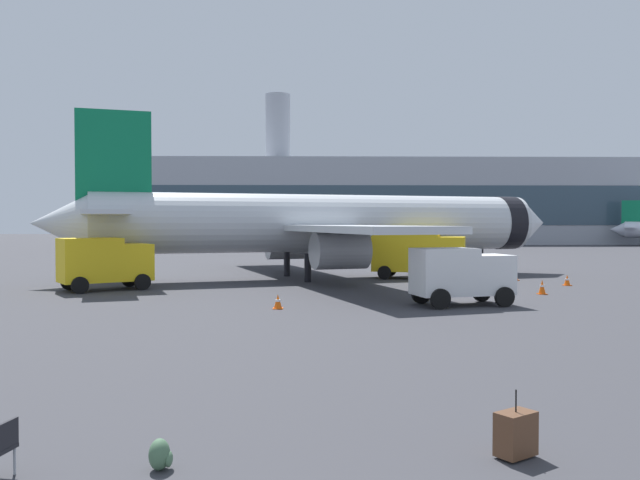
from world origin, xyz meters
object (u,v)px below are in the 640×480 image
at_px(airplane_at_gate, 322,224).
at_px(safety_cone_far, 278,302).
at_px(rolling_suitcase, 516,434).
at_px(traveller_backpack, 160,455).
at_px(fuel_truck, 418,252).
at_px(cargo_van, 461,273).
at_px(safety_cone_outer, 542,287).
at_px(safety_cone_near, 515,275).
at_px(safety_cone_mid, 567,280).
at_px(service_truck, 104,261).

distance_m(airplane_at_gate, safety_cone_far, 15.98).
xyz_separation_m(safety_cone_far, rolling_suitcase, (4.58, -18.15, 0.08)).
bearing_deg(traveller_backpack, rolling_suitcase, 4.14).
bearing_deg(fuel_truck, cargo_van, -91.75).
height_order(safety_cone_outer, rolling_suitcase, rolling_suitcase).
bearing_deg(traveller_backpack, safety_cone_near, 63.93).
xyz_separation_m(airplane_at_gate, safety_cone_outer, (11.24, -10.00, -3.28)).
bearing_deg(traveller_backpack, cargo_van, 64.80).
xyz_separation_m(safety_cone_mid, safety_cone_far, (-16.71, -10.11, -0.00)).
bearing_deg(safety_cone_mid, rolling_suitcase, -113.23).
bearing_deg(safety_cone_outer, safety_cone_mid, 55.67).
xyz_separation_m(cargo_van, rolling_suitcase, (-3.63, -19.17, -1.06)).
height_order(safety_cone_far, traveller_backpack, safety_cone_far).
height_order(safety_cone_near, traveller_backpack, safety_cone_near).
distance_m(safety_cone_mid, rolling_suitcase, 30.76).
relative_size(fuel_truck, safety_cone_outer, 8.41).
bearing_deg(safety_cone_far, fuel_truck, 60.18).
distance_m(safety_cone_outer, rolling_suitcase, 25.26).
xyz_separation_m(rolling_suitcase, traveller_backpack, (-5.58, -0.40, -0.16)).
relative_size(service_truck, safety_cone_near, 8.08).
bearing_deg(safety_cone_far, rolling_suitcase, -75.84).
distance_m(airplane_at_gate, traveller_backpack, 34.35).
xyz_separation_m(airplane_at_gate, safety_cone_mid, (14.42, -5.35, -3.34)).
bearing_deg(safety_cone_near, safety_cone_far, -137.28).
relative_size(cargo_van, safety_cone_far, 7.47).
bearing_deg(safety_cone_far, traveller_backpack, -93.08).
relative_size(fuel_truck, safety_cone_far, 10.12).
xyz_separation_m(fuel_truck, cargo_van, (-0.43, -14.06, -0.32)).
bearing_deg(airplane_at_gate, rolling_suitcase, -86.11).
bearing_deg(safety_cone_outer, airplane_at_gate, 138.34).
relative_size(airplane_at_gate, traveller_backpack, 72.95).
relative_size(rolling_suitcase, traveller_backpack, 2.29).
xyz_separation_m(airplane_at_gate, cargo_van, (5.92, -14.45, -2.21)).
distance_m(service_truck, safety_cone_near, 25.31).
xyz_separation_m(airplane_at_gate, safety_cone_near, (12.44, -1.85, -3.34)).
relative_size(airplane_at_gate, service_truck, 6.70).
distance_m(rolling_suitcase, traveller_backpack, 5.60).
xyz_separation_m(airplane_at_gate, safety_cone_far, (-2.30, -15.46, -3.34)).
distance_m(fuel_truck, safety_cone_mid, 9.59).
bearing_deg(safety_cone_near, traveller_backpack, -116.07).
height_order(cargo_van, safety_cone_mid, cargo_van).
bearing_deg(fuel_truck, safety_cone_far, -119.82).
xyz_separation_m(safety_cone_mid, safety_cone_outer, (-3.17, -4.65, 0.06)).
bearing_deg(traveller_backpack, service_truck, 108.56).
bearing_deg(safety_cone_mid, traveller_backpack, -121.71).
height_order(airplane_at_gate, safety_cone_near, airplane_at_gate).
relative_size(airplane_at_gate, safety_cone_mid, 54.63).
distance_m(airplane_at_gate, service_truck, 14.45).
relative_size(cargo_van, traveller_backpack, 9.87).
height_order(fuel_truck, rolling_suitcase, fuel_truck).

